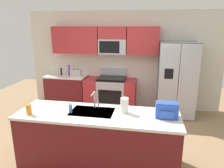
# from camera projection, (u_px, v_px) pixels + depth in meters

# --- Properties ---
(ground_plane) EXTENTS (9.00, 9.00, 0.00)m
(ground_plane) POSITION_uv_depth(u_px,v_px,m) (107.00, 145.00, 4.03)
(ground_plane) COLOR #997A56
(ground_plane) RESTS_ON ground
(kitchen_wall_unit) EXTENTS (5.20, 0.43, 2.60)m
(kitchen_wall_unit) POSITION_uv_depth(u_px,v_px,m) (117.00, 54.00, 5.65)
(kitchen_wall_unit) COLOR silver
(kitchen_wall_unit) RESTS_ON ground
(back_counter) EXTENTS (1.11, 0.63, 0.90)m
(back_counter) POSITION_uv_depth(u_px,v_px,m) (67.00, 91.00, 5.88)
(back_counter) COLOR maroon
(back_counter) RESTS_ON ground
(range_oven) EXTENTS (1.36, 0.61, 1.10)m
(range_oven) POSITION_uv_depth(u_px,v_px,m) (110.00, 94.00, 5.67)
(range_oven) COLOR #B7BABF
(range_oven) RESTS_ON ground
(refrigerator) EXTENTS (0.90, 0.76, 1.85)m
(refrigerator) POSITION_uv_depth(u_px,v_px,m) (176.00, 80.00, 5.19)
(refrigerator) COLOR #4C4F54
(refrigerator) RESTS_ON ground
(island_counter) EXTENTS (2.52, 0.81, 0.90)m
(island_counter) POSITION_uv_depth(u_px,v_px,m) (98.00, 139.00, 3.37)
(island_counter) COLOR maroon
(island_counter) RESTS_ON ground
(toaster) EXTENTS (0.28, 0.16, 0.18)m
(toaster) POSITION_uv_depth(u_px,v_px,m) (76.00, 73.00, 5.64)
(toaster) COLOR #B7BABF
(toaster) RESTS_ON back_counter
(pepper_mill) EXTENTS (0.05, 0.05, 0.20)m
(pepper_mill) POSITION_uv_depth(u_px,v_px,m) (61.00, 72.00, 5.76)
(pepper_mill) COLOR black
(pepper_mill) RESTS_ON back_counter
(bottle_purple) EXTENTS (0.06, 0.06, 0.30)m
(bottle_purple) POSITION_uv_depth(u_px,v_px,m) (69.00, 70.00, 5.69)
(bottle_purple) COLOR purple
(bottle_purple) RESTS_ON back_counter
(sink_faucet) EXTENTS (0.08, 0.21, 0.28)m
(sink_faucet) POSITION_uv_depth(u_px,v_px,m) (95.00, 99.00, 3.40)
(sink_faucet) COLOR #B7BABF
(sink_faucet) RESTS_ON island_counter
(drink_cup_orange) EXTENTS (0.08, 0.08, 0.28)m
(drink_cup_orange) POSITION_uv_depth(u_px,v_px,m) (29.00, 109.00, 3.18)
(drink_cup_orange) COLOR orange
(drink_cup_orange) RESTS_ON island_counter
(soap_dispenser) EXTENTS (0.06, 0.06, 0.17)m
(soap_dispenser) POSITION_uv_depth(u_px,v_px,m) (70.00, 108.00, 3.25)
(soap_dispenser) COLOR #4C8CD8
(soap_dispenser) RESTS_ON island_counter
(paper_towel_roll) EXTENTS (0.12, 0.12, 0.24)m
(paper_towel_roll) POSITION_uv_depth(u_px,v_px,m) (124.00, 105.00, 3.24)
(paper_towel_roll) COLOR white
(paper_towel_roll) RESTS_ON island_counter
(backpack) EXTENTS (0.32, 0.22, 0.23)m
(backpack) POSITION_uv_depth(u_px,v_px,m) (167.00, 110.00, 3.07)
(backpack) COLOR blue
(backpack) RESTS_ON island_counter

